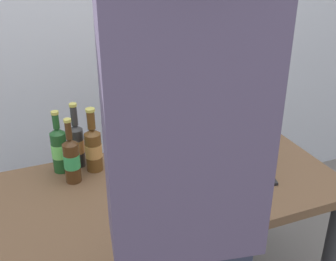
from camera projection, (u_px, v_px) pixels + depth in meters
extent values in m
cube|color=brown|center=(166.00, 189.00, 1.79)|extent=(1.45, 0.73, 0.04)
cylinder|color=#2D2D30|center=(328.00, 260.00, 1.93)|extent=(0.06, 0.06, 0.69)
cylinder|color=#2D2D30|center=(8.00, 251.00, 1.98)|extent=(0.06, 0.06, 0.69)
cylinder|color=#2D2D30|center=(255.00, 190.00, 2.43)|extent=(0.06, 0.06, 0.69)
cube|color=black|center=(232.00, 171.00, 1.87)|extent=(0.38, 0.33, 0.01)
cube|color=#232326|center=(233.00, 172.00, 1.85)|extent=(0.31, 0.22, 0.00)
cube|color=black|center=(226.00, 132.00, 1.94)|extent=(0.33, 0.12, 0.23)
cube|color=black|center=(226.00, 133.00, 1.94)|extent=(0.30, 0.10, 0.21)
cylinder|color=#1E5123|center=(60.00, 152.00, 1.84)|extent=(0.07, 0.07, 0.18)
cone|color=#1E5123|center=(57.00, 131.00, 1.80)|extent=(0.07, 0.07, 0.02)
cylinder|color=#1E5123|center=(56.00, 121.00, 1.78)|extent=(0.03, 0.03, 0.06)
cylinder|color=#BFB74C|center=(55.00, 113.00, 1.76)|extent=(0.03, 0.03, 0.01)
cylinder|color=#70D861|center=(59.00, 150.00, 1.84)|extent=(0.07, 0.07, 0.06)
cylinder|color=brown|center=(94.00, 152.00, 1.85)|extent=(0.07, 0.07, 0.17)
cone|color=brown|center=(92.00, 131.00, 1.81)|extent=(0.07, 0.07, 0.03)
cylinder|color=brown|center=(91.00, 120.00, 1.79)|extent=(0.03, 0.03, 0.08)
cylinder|color=#BFB74C|center=(90.00, 110.00, 1.77)|extent=(0.04, 0.04, 0.01)
cylinder|color=#C88A45|center=(94.00, 150.00, 1.85)|extent=(0.07, 0.07, 0.06)
cylinder|color=#333333|center=(77.00, 148.00, 1.89)|extent=(0.06, 0.06, 0.18)
cone|color=#333333|center=(75.00, 127.00, 1.84)|extent=(0.06, 0.06, 0.02)
cylinder|color=#333333|center=(74.00, 116.00, 1.82)|extent=(0.03, 0.03, 0.09)
cylinder|color=#BFB74C|center=(73.00, 105.00, 1.80)|extent=(0.03, 0.03, 0.01)
cylinder|color=#BF8045|center=(77.00, 146.00, 1.88)|extent=(0.06, 0.06, 0.06)
cylinder|color=#472B14|center=(72.00, 163.00, 1.77)|extent=(0.07, 0.07, 0.18)
cone|color=#472B14|center=(70.00, 142.00, 1.73)|extent=(0.07, 0.07, 0.02)
cylinder|color=#472B14|center=(68.00, 130.00, 1.70)|extent=(0.03, 0.03, 0.08)
cylinder|color=#BFB74C|center=(67.00, 120.00, 1.69)|extent=(0.03, 0.03, 0.01)
cylinder|color=green|center=(72.00, 161.00, 1.77)|extent=(0.07, 0.07, 0.06)
cube|color=#594C6B|center=(185.00, 129.00, 1.02)|extent=(0.42, 0.28, 0.66)
cylinder|color=#19598C|center=(198.00, 209.00, 1.54)|extent=(0.08, 0.08, 0.11)
torus|color=#19598C|center=(209.00, 205.00, 1.56)|extent=(0.07, 0.01, 0.07)
cube|color=silver|center=(102.00, 8.00, 2.28)|extent=(6.00, 0.10, 2.60)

